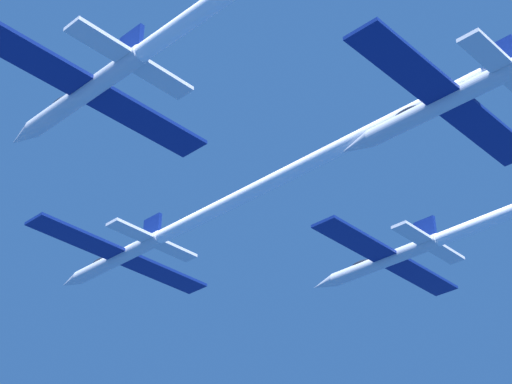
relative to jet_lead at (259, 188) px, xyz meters
name	(u,v)px	position (x,y,z in m)	size (l,w,h in m)	color
jet_lead	(259,188)	(0.00, 0.00, 0.00)	(20.47, 66.36, 3.39)	silver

